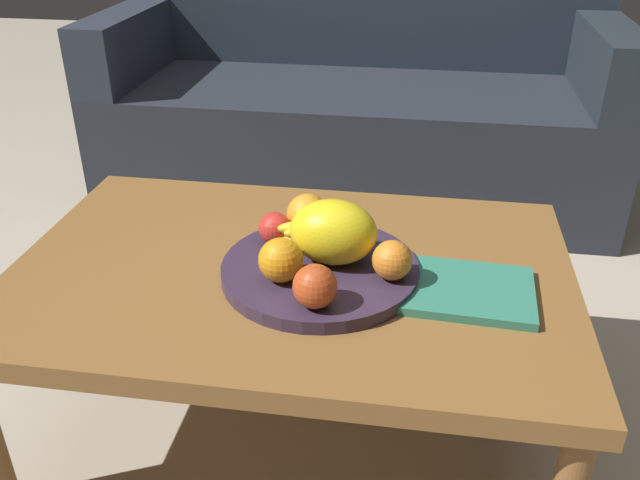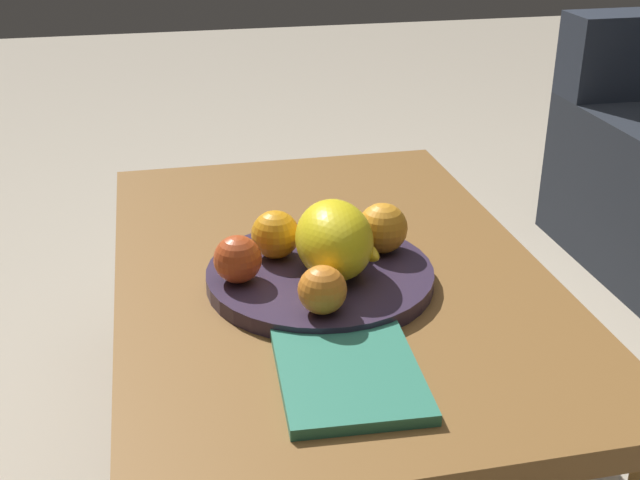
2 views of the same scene
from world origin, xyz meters
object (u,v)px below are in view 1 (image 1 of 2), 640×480
(couch, at_px, (357,106))
(apple_front, at_px, (315,286))
(fruit_bowl, at_px, (320,270))
(orange_right, at_px, (308,215))
(coffee_table, at_px, (292,284))
(orange_front, at_px, (392,260))
(apple_left, at_px, (275,228))
(orange_left, at_px, (281,260))
(melon_large_front, at_px, (333,232))
(magazine, at_px, (461,290))
(banana_bunch, at_px, (317,238))

(couch, relative_size, apple_front, 23.21)
(fruit_bowl, xyz_separation_m, orange_right, (-0.04, 0.11, 0.05))
(coffee_table, xyz_separation_m, orange_front, (0.19, -0.05, 0.10))
(orange_right, distance_m, apple_left, 0.07)
(orange_left, height_order, apple_front, orange_left)
(orange_front, bearing_deg, fruit_bowl, 169.22)
(coffee_table, bearing_deg, couch, 90.35)
(fruit_bowl, distance_m, orange_left, 0.10)
(fruit_bowl, bearing_deg, orange_right, 110.34)
(apple_front, xyz_separation_m, apple_left, (-0.11, 0.19, -0.01))
(couch, relative_size, orange_left, 21.90)
(orange_front, relative_size, apple_left, 1.13)
(orange_left, bearing_deg, melon_large_front, 44.37)
(melon_large_front, bearing_deg, apple_front, -93.60)
(magazine, bearing_deg, orange_left, -168.96)
(fruit_bowl, relative_size, orange_front, 5.09)
(orange_left, bearing_deg, apple_front, -44.56)
(fruit_bowl, xyz_separation_m, banana_bunch, (-0.01, 0.05, 0.04))
(melon_large_front, xyz_separation_m, apple_left, (-0.12, 0.05, -0.03))
(orange_left, bearing_deg, apple_left, 106.95)
(orange_front, relative_size, orange_left, 0.90)
(orange_right, relative_size, apple_left, 1.32)
(melon_large_front, height_order, apple_left, melon_large_front)
(coffee_table, xyz_separation_m, apple_front, (0.07, -0.16, 0.10))
(banana_bunch, bearing_deg, orange_front, -26.53)
(couch, xyz_separation_m, orange_front, (0.20, -1.28, 0.14))
(orange_front, bearing_deg, magazine, 3.17)
(couch, height_order, orange_right, couch)
(apple_left, relative_size, banana_bunch, 0.37)
(coffee_table, distance_m, magazine, 0.32)
(orange_left, bearing_deg, couch, 90.34)
(orange_front, distance_m, orange_right, 0.22)
(banana_bunch, bearing_deg, coffee_table, -158.21)
(melon_large_front, xyz_separation_m, orange_left, (-0.08, -0.08, -0.02))
(couch, bearing_deg, banana_bunch, -87.45)
(couch, distance_m, orange_right, 1.15)
(coffee_table, height_order, melon_large_front, melon_large_front)
(apple_left, bearing_deg, orange_right, 40.76)
(orange_left, distance_m, banana_bunch, 0.12)
(orange_left, xyz_separation_m, apple_left, (-0.04, 0.13, -0.01))
(melon_large_front, distance_m, orange_right, 0.12)
(coffee_table, distance_m, orange_right, 0.14)
(coffee_table, bearing_deg, orange_right, 78.86)
(coffee_table, relative_size, melon_large_front, 6.59)
(fruit_bowl, relative_size, magazine, 1.43)
(banana_bunch, bearing_deg, orange_right, 114.08)
(coffee_table, distance_m, couch, 1.23)
(orange_right, bearing_deg, apple_left, -139.24)
(fruit_bowl, bearing_deg, orange_left, -133.82)
(fruit_bowl, xyz_separation_m, apple_left, (-0.10, 0.07, 0.04))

